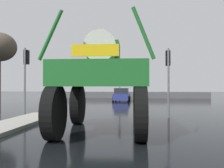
% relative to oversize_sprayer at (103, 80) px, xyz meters
% --- Properties ---
extents(ground_plane, '(120.00, 120.00, 0.00)m').
position_rel_oversize_sprayer_xyz_m(ground_plane, '(-0.68, 11.74, -1.96)').
color(ground_plane, black).
extents(median_island, '(1.70, 9.92, 0.15)m').
position_rel_oversize_sprayer_xyz_m(median_island, '(-4.07, 0.05, -1.88)').
color(median_island, '#9E9B93').
rests_on(median_island, ground).
extents(oversize_sprayer, '(3.68, 5.33, 4.15)m').
position_rel_oversize_sprayer_xyz_m(oversize_sprayer, '(0.00, 0.00, 0.00)').
color(oversize_sprayer, black).
rests_on(oversize_sprayer, ground).
extents(sedan_ahead, '(1.94, 4.13, 1.52)m').
position_rel_oversize_sprayer_xyz_m(sedan_ahead, '(-0.48, 19.35, -1.25)').
color(sedan_ahead, navy).
rests_on(sedan_ahead, ground).
extents(traffic_signal_near_left, '(0.24, 0.54, 3.96)m').
position_rel_oversize_sprayer_xyz_m(traffic_signal_near_left, '(-5.23, 4.63, 0.93)').
color(traffic_signal_near_left, slate).
rests_on(traffic_signal_near_left, ground).
extents(traffic_signal_near_right, '(0.24, 0.54, 3.81)m').
position_rel_oversize_sprayer_xyz_m(traffic_signal_near_right, '(3.01, 4.63, 0.82)').
color(traffic_signal_near_right, slate).
rests_on(traffic_signal_near_right, ground).
extents(traffic_signal_far_left, '(0.24, 0.55, 3.45)m').
position_rel_oversize_sprayer_xyz_m(traffic_signal_far_left, '(1.23, 18.76, 0.56)').
color(traffic_signal_far_left, slate).
rests_on(traffic_signal_far_left, ground).
extents(traffic_signal_far_right, '(0.24, 0.55, 4.17)m').
position_rel_oversize_sprayer_xyz_m(traffic_signal_far_right, '(-0.68, 18.75, 1.08)').
color(traffic_signal_far_right, slate).
rests_on(traffic_signal_far_right, ground).
extents(roadside_barrier, '(24.60, 0.24, 0.90)m').
position_rel_oversize_sprayer_xyz_m(roadside_barrier, '(-0.68, 26.75, -1.51)').
color(roadside_barrier, '#59595B').
rests_on(roadside_barrier, ground).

